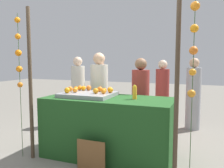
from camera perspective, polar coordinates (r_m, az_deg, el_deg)
ground_plane at (r=3.95m, az=-0.84°, el=-16.86°), size 24.00×24.00×0.00m
stall_counter at (r=3.80m, az=-0.85°, el=-10.32°), size 2.00×0.90×0.94m
orange_tray at (r=3.85m, az=-5.76°, el=-2.50°), size 0.81×0.66×0.06m
orange_0 at (r=4.16m, az=-7.73°, el=-0.93°), size 0.08×0.08×0.08m
orange_1 at (r=4.07m, az=-8.65°, el=-1.12°), size 0.08×0.08×0.08m
orange_2 at (r=4.13m, az=-5.58°, el=-0.91°), size 0.09×0.09×0.09m
orange_3 at (r=3.83m, az=-10.67°, el=-1.48°), size 0.09×0.09×0.09m
orange_4 at (r=3.88m, az=-8.83°, el=-1.43°), size 0.08×0.08×0.08m
orange_5 at (r=4.05m, az=-9.95°, el=-1.15°), size 0.08×0.08×0.08m
orange_6 at (r=4.11m, az=-6.85°, el=-1.00°), size 0.08×0.08×0.08m
orange_7 at (r=3.80m, az=-0.41°, el=-1.45°), size 0.09×0.09×0.09m
orange_8 at (r=3.68m, az=-2.03°, el=-1.79°), size 0.08×0.08×0.08m
orange_9 at (r=3.93m, az=-2.91°, el=-1.23°), size 0.09×0.09×0.09m
orange_10 at (r=3.72m, az=-3.92°, el=-1.64°), size 0.09×0.09×0.09m
orange_11 at (r=3.95m, az=-0.53°, el=-1.25°), size 0.08×0.08×0.08m
orange_12 at (r=3.81m, az=-1.87°, el=-1.53°), size 0.08×0.08×0.08m
juice_bottle at (r=3.57m, az=5.45°, el=-2.04°), size 0.07×0.07×0.21m
chalkboard_sign at (r=3.38m, az=-4.99°, el=-16.95°), size 0.42×0.03×0.45m
vendor_left at (r=4.56m, az=-3.06°, el=-3.69°), size 0.33×0.33×1.66m
vendor_right at (r=4.31m, az=6.79°, el=-4.92°), size 0.31×0.31×1.56m
crowd_person_0 at (r=5.55m, az=11.91°, el=-2.77°), size 0.30×0.30×1.52m
crowd_person_1 at (r=5.83m, az=-2.63°, el=-2.45°), size 0.29×0.29×1.47m
crowd_person_2 at (r=5.50m, az=18.85°, el=-2.82°), size 0.31×0.31×1.56m
crowd_person_3 at (r=5.70m, az=-8.10°, el=-2.11°), size 0.32×0.32×1.59m
canopy_post_left at (r=3.81m, az=-18.93°, el=-0.10°), size 0.06×0.06×2.30m
canopy_post_right at (r=2.92m, az=15.23°, el=-1.71°), size 0.06×0.06×2.30m
garland_strand_left at (r=3.90m, az=-21.44°, el=6.61°), size 0.10×0.10×2.22m
garland_strand_right at (r=2.85m, az=18.92°, el=8.35°), size 0.10×0.11×2.22m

